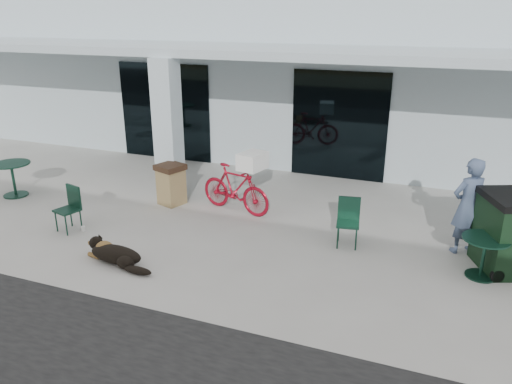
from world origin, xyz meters
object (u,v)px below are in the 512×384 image
at_px(bicycle, 235,189).
at_px(cafe_chair_far_a, 348,223).
at_px(wheeled_bin, 508,233).
at_px(cafe_table_far, 483,258).
at_px(cafe_chair_near, 67,210).
at_px(dog, 116,253).
at_px(cafe_table_near, 13,180).
at_px(trash_receptacle, 171,184).
at_px(person, 468,206).

bearing_deg(bicycle, cafe_chair_far_a, -93.30).
bearing_deg(wheeled_bin, cafe_table_far, -150.11).
xyz_separation_m(cafe_chair_near, wheeled_bin, (7.78, 1.41, 0.20)).
bearing_deg(dog, cafe_table_far, 29.04).
bearing_deg(cafe_table_near, bicycle, 10.67).
bearing_deg(cafe_table_near, cafe_chair_near, -24.16).
xyz_separation_m(cafe_chair_near, cafe_table_far, (7.44, 0.97, -0.10)).
bearing_deg(dog, trash_receptacle, 113.11).
height_order(cafe_chair_far_a, trash_receptacle, trash_receptacle).
relative_size(bicycle, person, 0.99).
bearing_deg(trash_receptacle, cafe_chair_far_a, -9.70).
bearing_deg(cafe_chair_near, wheeled_bin, 25.35).
bearing_deg(bicycle, cafe_chair_near, 142.65).
relative_size(dog, person, 0.65).
bearing_deg(dog, person, 37.60).
height_order(dog, trash_receptacle, trash_receptacle).
distance_m(bicycle, cafe_chair_near, 3.37).
bearing_deg(trash_receptacle, cafe_table_far, -9.34).
height_order(cafe_chair_near, cafe_chair_far_a, cafe_chair_near).
relative_size(dog, wheeled_bin, 0.87).
xyz_separation_m(trash_receptacle, wheeled_bin, (6.65, -0.60, 0.19)).
distance_m(cafe_chair_far_a, trash_receptacle, 4.12).
xyz_separation_m(cafe_table_far, trash_receptacle, (-6.31, 1.04, 0.11)).
height_order(cafe_chair_near, trash_receptacle, trash_receptacle).
relative_size(cafe_table_far, wheeled_bin, 0.56).
relative_size(cafe_table_near, cafe_chair_far_a, 0.94).
xyz_separation_m(cafe_chair_near, person, (7.15, 1.82, 0.42)).
bearing_deg(trash_receptacle, cafe_table_near, -166.59).
relative_size(cafe_table_near, person, 0.48).
relative_size(dog, cafe_table_near, 1.34).
relative_size(cafe_chair_near, person, 0.51).
relative_size(cafe_chair_near, cafe_chair_far_a, 1.00).
xyz_separation_m(cafe_table_near, cafe_chair_far_a, (7.72, 0.18, 0.05)).
bearing_deg(cafe_chair_far_a, person, 5.30).
relative_size(cafe_chair_far_a, trash_receptacle, 0.98).
bearing_deg(wheeled_bin, person, 124.16).
xyz_separation_m(cafe_table_near, wheeled_bin, (10.31, 0.27, 0.25)).
relative_size(cafe_chair_near, trash_receptacle, 0.98).
bearing_deg(bicycle, cafe_table_far, -89.39).
relative_size(cafe_chair_near, wheeled_bin, 0.69).
xyz_separation_m(cafe_chair_far_a, wheeled_bin, (2.59, 0.09, 0.20)).
xyz_separation_m(cafe_table_near, cafe_table_far, (9.97, -0.17, -0.05)).
bearing_deg(cafe_table_near, person, 4.07).
distance_m(bicycle, trash_receptacle, 1.50).
bearing_deg(bicycle, wheeled_bin, -83.81).
bearing_deg(cafe_table_near, trash_receptacle, 13.41).
xyz_separation_m(bicycle, cafe_table_near, (-5.16, -0.97, -0.12)).
relative_size(dog, cafe_table_far, 1.54).
distance_m(dog, person, 6.11).
relative_size(person, trash_receptacle, 1.91).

